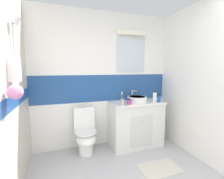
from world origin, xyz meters
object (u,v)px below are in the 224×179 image
(toilet, at_px, (85,132))
(toothbrush_cup, at_px, (122,101))
(mouthwash_bottle, at_px, (155,97))
(hair_gel_jar, at_px, (129,102))
(sink_basin, at_px, (137,99))
(soap_dispenser, at_px, (159,99))

(toilet, xyz_separation_m, toothbrush_cup, (0.62, -0.17, 0.54))
(mouthwash_bottle, bearing_deg, hair_gel_jar, -179.53)
(sink_basin, bearing_deg, toilet, 179.48)
(toothbrush_cup, relative_size, soap_dispenser, 1.53)
(toilet, bearing_deg, toothbrush_cup, -15.05)
(toilet, xyz_separation_m, soap_dispenser, (1.34, -0.19, 0.53))
(sink_basin, height_order, toothbrush_cup, toothbrush_cup)
(mouthwash_bottle, distance_m, hair_gel_jar, 0.52)
(toilet, bearing_deg, sink_basin, -0.52)
(sink_basin, xyz_separation_m, hair_gel_jar, (-0.24, -0.16, -0.01))
(toilet, xyz_separation_m, mouthwash_bottle, (1.26, -0.16, 0.58))
(toilet, relative_size, soap_dispenser, 5.46)
(sink_basin, relative_size, soap_dispenser, 2.74)
(sink_basin, xyz_separation_m, toilet, (-0.98, 0.01, -0.53))
(sink_basin, distance_m, mouthwash_bottle, 0.32)
(toilet, height_order, mouthwash_bottle, mouthwash_bottle)
(toothbrush_cup, bearing_deg, hair_gel_jar, -0.55)
(soap_dispenser, xyz_separation_m, hair_gel_jar, (-0.60, 0.02, -0.01))
(soap_dispenser, relative_size, mouthwash_bottle, 0.72)
(soap_dispenser, height_order, hair_gel_jar, soap_dispenser)
(sink_basin, height_order, soap_dispenser, sink_basin)
(soap_dispenser, bearing_deg, toothbrush_cup, 178.33)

